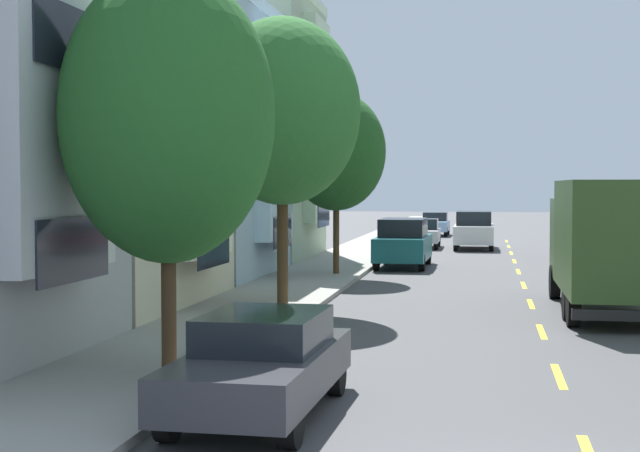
# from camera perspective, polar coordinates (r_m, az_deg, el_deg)

# --- Properties ---
(ground_plane) EXTENTS (160.00, 160.00, 0.00)m
(ground_plane) POSITION_cam_1_polar(r_m,az_deg,el_deg) (39.63, 11.60, -2.30)
(ground_plane) COLOR #424244
(sidewalk_left) EXTENTS (3.20, 120.00, 0.14)m
(sidewalk_left) POSITION_cam_1_polar(r_m,az_deg,el_deg) (38.06, 0.94, -2.34)
(sidewalk_left) COLOR #99968E
(sidewalk_left) RESTS_ON ground_plane
(lane_centerline_dashes) EXTENTS (0.14, 47.20, 0.01)m
(lane_centerline_dashes) POSITION_cam_1_polar(r_m,az_deg,el_deg) (34.15, 11.89, -3.04)
(lane_centerline_dashes) COLOR yellow
(lane_centerline_dashes) RESTS_ON ground_plane
(townhouse_second_cream) EXTENTS (11.48, 8.27, 9.81)m
(townhouse_second_cream) POSITION_cam_1_polar(r_m,az_deg,el_deg) (26.99, -18.55, 5.44)
(townhouse_second_cream) COLOR beige
(townhouse_second_cream) RESTS_ON ground_plane
(townhouse_third_powder_blue) EXTENTS (13.58, 8.27, 9.53)m
(townhouse_third_powder_blue) POSITION_cam_1_polar(r_m,az_deg,el_deg) (35.07, -13.46, 4.54)
(townhouse_third_powder_blue) COLOR #9EB7CC
(townhouse_third_powder_blue) RESTS_ON ground_plane
(townhouse_fourth_sage) EXTENTS (13.52, 8.27, 11.57)m
(townhouse_fourth_sage) POSITION_cam_1_polar(r_m,az_deg,el_deg) (43.01, -8.96, 5.53)
(townhouse_fourth_sage) COLOR #99AD8E
(townhouse_fourth_sage) RESTS_ON ground_plane
(street_tree_nearest) EXTENTS (3.54, 3.54, 6.67)m
(street_tree_nearest) POSITION_cam_1_polar(r_m,az_deg,el_deg) (15.97, -9.08, 6.50)
(street_tree_nearest) COLOR #47331E
(street_tree_nearest) RESTS_ON sidewalk_left
(street_tree_second) EXTENTS (4.03, 4.03, 7.42)m
(street_tree_second) POSITION_cam_1_polar(r_m,az_deg,el_deg) (24.70, -2.26, 6.84)
(street_tree_second) COLOR #47331E
(street_tree_second) RESTS_ON sidewalk_left
(street_tree_third) EXTENTS (3.48, 3.48, 6.36)m
(street_tree_third) POSITION_cam_1_polar(r_m,az_deg,el_deg) (33.51, 0.97, 4.46)
(street_tree_third) COLOR #47331E
(street_tree_third) RESTS_ON sidewalk_left
(delivery_box_truck) EXTENTS (2.43, 7.64, 3.35)m
(delivery_box_truck) POSITION_cam_1_polar(r_m,az_deg,el_deg) (24.99, 16.82, -0.71)
(delivery_box_truck) COLOR #2D471E
(delivery_box_truck) RESTS_ON ground_plane
(parked_hatchback_silver) EXTENTS (1.76, 4.01, 1.50)m
(parked_hatchback_silver) POSITION_cam_1_polar(r_m,az_deg,el_deg) (49.88, 6.14, -0.43)
(parked_hatchback_silver) COLOR #B2B5BA
(parked_hatchback_silver) RESTS_ON ground_plane
(parked_wagon_champagne) EXTENTS (1.82, 4.70, 1.50)m
(parked_wagon_champagne) POSITION_cam_1_polar(r_m,az_deg,el_deg) (60.28, 15.07, 0.03)
(parked_wagon_champagne) COLOR tan
(parked_wagon_champagne) RESTS_ON ground_plane
(parked_hatchback_sky) EXTENTS (1.77, 4.01, 1.50)m
(parked_hatchback_sky) POSITION_cam_1_polar(r_m,az_deg,el_deg) (62.15, 6.88, 0.12)
(parked_hatchback_sky) COLOR #7A9EC6
(parked_hatchback_sky) RESTS_ON ground_plane
(parked_sedan_charcoal) EXTENTS (1.92, 4.55, 1.43)m
(parked_sedan_charcoal) POSITION_cam_1_polar(r_m,az_deg,el_deg) (13.53, -3.51, -8.12)
(parked_sedan_charcoal) COLOR #333338
(parked_sedan_charcoal) RESTS_ON ground_plane
(parked_wagon_burgundy) EXTENTS (1.95, 4.75, 1.50)m
(parked_wagon_burgundy) POSITION_cam_1_polar(r_m,az_deg,el_deg) (44.12, 17.02, -0.83)
(parked_wagon_burgundy) COLOR maroon
(parked_wagon_burgundy) RESTS_ON ground_plane
(parked_suv_teal) EXTENTS (2.01, 4.83, 1.93)m
(parked_suv_teal) POSITION_cam_1_polar(r_m,az_deg,el_deg) (37.82, 4.99, -0.98)
(parked_suv_teal) COLOR #195B60
(parked_suv_teal) RESTS_ON ground_plane
(moving_white_sedan) EXTENTS (1.95, 4.80, 1.93)m
(moving_white_sedan) POSITION_cam_1_polar(r_m,az_deg,el_deg) (49.19, 9.17, -0.22)
(moving_white_sedan) COLOR silver
(moving_white_sedan) RESTS_ON ground_plane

